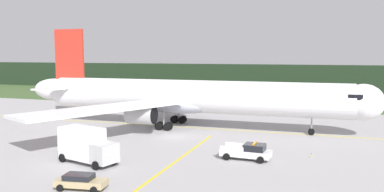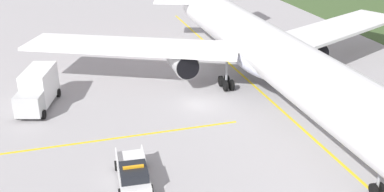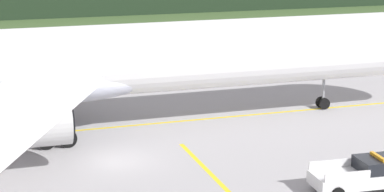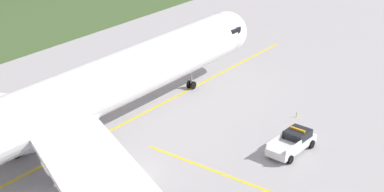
{
  "view_description": "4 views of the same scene",
  "coord_description": "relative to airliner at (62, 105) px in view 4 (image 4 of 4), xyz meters",
  "views": [
    {
      "loc": [
        19.9,
        -50.72,
        11.45
      ],
      "look_at": [
        -0.27,
        9.04,
        4.75
      ],
      "focal_mm": 37.44,
      "sensor_mm": 36.0,
      "label": 1
    },
    {
      "loc": [
        39.59,
        -12.14,
        18.85
      ],
      "look_at": [
        4.03,
        -1.87,
        2.75
      ],
      "focal_mm": 42.12,
      "sensor_mm": 36.0,
      "label": 2
    },
    {
      "loc": [
        -7.51,
        -39.43,
        14.16
      ],
      "look_at": [
        4.71,
        -0.69,
        3.97
      ],
      "focal_mm": 64.39,
      "sensor_mm": 36.0,
      "label": 3
    },
    {
      "loc": [
        -31.22,
        -30.09,
        26.15
      ],
      "look_at": [
        8.82,
        0.31,
        4.18
      ],
      "focal_mm": 55.82,
      "sensor_mm": 36.0,
      "label": 4
    }
  ],
  "objects": [
    {
      "name": "taxiway_centerline_main",
      "position": [
        0.87,
        0.01,
        -4.76
      ],
      "size": [
        75.15,
        0.84,
        0.01
      ],
      "primitive_type": "cube",
      "rotation": [
        0.0,
        0.0,
        0.01
      ],
      "color": "yellow",
      "rests_on": "ground"
    },
    {
      "name": "taxiway_edge_light_east",
      "position": [
        19.21,
        -12.89,
        -4.49
      ],
      "size": [
        0.12,
        0.12,
        0.5
      ],
      "color": "yellow",
      "rests_on": "ground"
    },
    {
      "name": "airliner",
      "position": [
        0.0,
        0.0,
        0.0
      ],
      "size": [
        56.22,
        48.96,
        15.55
      ],
      "color": "white",
      "rests_on": "ground"
    },
    {
      "name": "ops_pickup_truck",
      "position": [
        12.68,
        -15.93,
        -3.86
      ],
      "size": [
        5.53,
        2.6,
        1.94
      ],
      "color": "silver",
      "rests_on": "ground"
    },
    {
      "name": "ground",
      "position": [
        0.62,
        -7.31,
        -4.76
      ],
      "size": [
        320.0,
        320.0,
        0.0
      ],
      "primitive_type": "plane",
      "color": "#A29FA1"
    }
  ]
}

